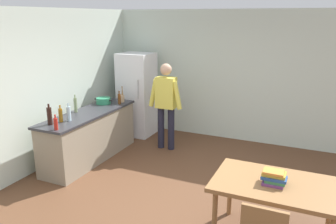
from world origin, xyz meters
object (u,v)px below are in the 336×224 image
at_px(cooking_pot, 103,101).
at_px(bottle_water_clear, 69,113).
at_px(bottle_vinegar_tall, 75,105).
at_px(utensil_jar, 122,98).
at_px(dining_table, 276,189).
at_px(refrigerator, 137,95).
at_px(bottle_oil_amber, 61,115).
at_px(bottle_wine_dark, 49,116).
at_px(person, 166,101).
at_px(bottle_sauce_red, 56,124).
at_px(bottle_beer_brown, 119,99).
at_px(book_stack, 274,178).

distance_m(cooking_pot, bottle_water_clear, 1.19).
bearing_deg(bottle_vinegar_tall, utensil_jar, 70.05).
bearing_deg(bottle_vinegar_tall, cooking_pot, 82.01).
relative_size(cooking_pot, bottle_water_clear, 1.33).
relative_size(dining_table, utensil_jar, 4.37).
bearing_deg(refrigerator, utensil_jar, -85.75).
bearing_deg(bottle_oil_amber, bottle_wine_dark, -105.49).
bearing_deg(bottle_oil_amber, bottle_vinegar_tall, 105.25).
bearing_deg(dining_table, refrigerator, 140.71).
bearing_deg(refrigerator, dining_table, -39.29).
xyz_separation_m(person, bottle_sauce_red, (-0.89, -2.05, 0.02)).
distance_m(bottle_vinegar_tall, bottle_beer_brown, 0.91).
bearing_deg(bottle_water_clear, book_stack, -9.70).
distance_m(bottle_sauce_red, bottle_oil_amber, 0.41).
bearing_deg(bottle_beer_brown, bottle_sauce_red, -91.19).
distance_m(refrigerator, utensil_jar, 0.72).
relative_size(cooking_pot, bottle_beer_brown, 1.54).
xyz_separation_m(bottle_oil_amber, bottle_water_clear, (0.09, 0.10, 0.01)).
height_order(bottle_vinegar_tall, bottle_water_clear, bottle_vinegar_tall).
bearing_deg(bottle_oil_amber, bottle_water_clear, 48.43).
relative_size(dining_table, bottle_beer_brown, 5.38).
height_order(dining_table, utensil_jar, utensil_jar).
xyz_separation_m(dining_table, bottle_water_clear, (-3.36, 0.54, 0.35)).
bearing_deg(refrigerator, bottle_beer_brown, -83.64).
bearing_deg(book_stack, utensil_jar, 147.96).
height_order(dining_table, bottle_sauce_red, bottle_sauce_red).
xyz_separation_m(bottle_vinegar_tall, book_stack, (3.58, -1.04, -0.21)).
distance_m(person, bottle_oil_amber, 2.03).
distance_m(person, bottle_water_clear, 1.90).
bearing_deg(utensil_jar, bottle_vinegar_tall, -109.95).
height_order(bottle_wine_dark, book_stack, bottle_wine_dark).
height_order(bottle_oil_amber, bottle_beer_brown, bottle_oil_amber).
height_order(bottle_vinegar_tall, bottle_beer_brown, bottle_vinegar_tall).
height_order(dining_table, bottle_wine_dark, bottle_wine_dark).
height_order(utensil_jar, bottle_water_clear, utensil_jar).
distance_m(cooking_pot, book_stack, 3.89).
bearing_deg(person, bottle_wine_dark, -121.31).
bearing_deg(cooking_pot, refrigerator, 78.35).
bearing_deg(person, bottle_oil_amber, -122.83).
height_order(refrigerator, bottle_water_clear, refrigerator).
distance_m(bottle_oil_amber, bottle_wine_dark, 0.20).
height_order(refrigerator, bottle_sauce_red, refrigerator).
relative_size(bottle_water_clear, book_stack, 1.09).
distance_m(cooking_pot, bottle_oil_amber, 1.28).
relative_size(bottle_beer_brown, bottle_water_clear, 0.87).
distance_m(person, bottle_beer_brown, 0.91).
bearing_deg(bottle_beer_brown, utensil_jar, 105.53).
height_order(bottle_sauce_red, book_stack, bottle_sauce_red).
xyz_separation_m(cooking_pot, book_stack, (3.48, -1.75, -0.13)).
distance_m(utensil_jar, bottle_wine_dark, 1.75).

